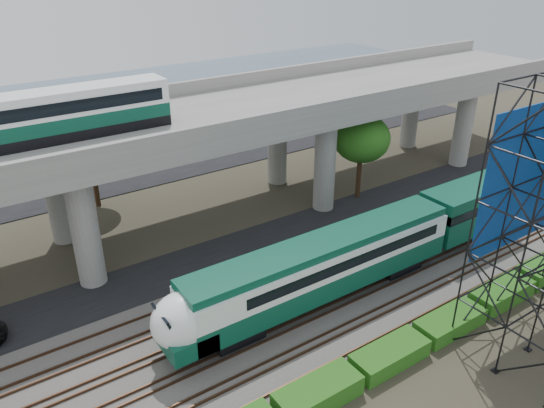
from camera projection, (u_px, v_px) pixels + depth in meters
ground at (325, 327)px, 31.81m from camera, size 140.00×140.00×0.00m
ballast_bed at (305, 309)px, 33.25m from camera, size 90.00×12.00×0.20m
service_road at (236, 251)px, 39.58m from camera, size 90.00×5.00×0.08m
parking_lot at (124, 157)px, 57.02m from camera, size 90.00×18.00×0.08m
harbor_water at (68, 110)px, 73.36m from camera, size 140.00×40.00×0.03m
rail_tracks at (305, 306)px, 33.17m from camera, size 90.00×9.52×0.16m
commuter_train at (349, 254)px, 33.78m from camera, size 29.30×3.06×4.30m
overpass at (188, 129)px, 39.74m from camera, size 80.00×12.00×12.40m
hedge_strip at (390, 355)px, 28.87m from camera, size 34.60×1.80×1.20m
trees at (140, 172)px, 38.99m from camera, size 40.94×16.94×7.69m
parked_cars at (140, 150)px, 57.20m from camera, size 38.44×9.62×1.29m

